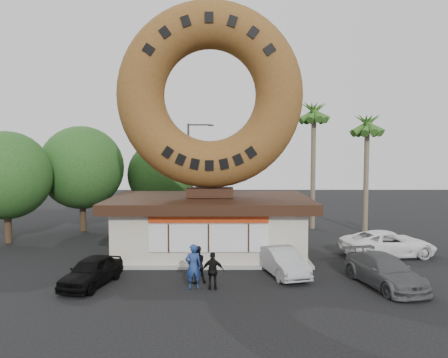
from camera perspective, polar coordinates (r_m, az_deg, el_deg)
name	(u,v)px	position (r m, az deg, el deg)	size (l,w,h in m)	color
ground	(206,287)	(19.59, -2.30, -13.92)	(90.00, 90.00, 0.00)	black
donut_shop	(210,223)	(24.98, -1.81, -5.82)	(11.20, 7.20, 3.80)	beige
giant_donut	(210,95)	(24.81, -1.85, 10.88)	(10.39, 10.39, 2.65)	brown
tree_west	(82,168)	(33.25, -18.07, 1.42)	(6.00, 6.00, 7.65)	#473321
tree_mid	(162,175)	(34.01, -8.15, 0.58)	(5.20, 5.20, 6.63)	#473321
tree_far	(6,175)	(30.88, -26.54, 0.43)	(5.60, 5.60, 7.14)	#473321
palm_near	(314,116)	(33.41, 11.65, 8.02)	(2.60, 2.60, 9.75)	#726651
palm_far	(367,128)	(32.82, 18.20, 6.35)	(2.60, 2.60, 8.75)	#726651
street_lamp	(190,168)	(34.75, -4.42, 1.44)	(2.11, 0.20, 8.00)	#59595E
person_left	(193,266)	(19.15, -4.04, -11.31)	(0.71, 0.47, 1.94)	navy
person_center	(197,264)	(19.94, -3.56, -11.08)	(0.82, 0.64, 1.68)	black
person_right	(213,271)	(19.01, -1.45, -11.92)	(0.95, 0.40, 1.63)	black
car_black	(92,271)	(20.44, -16.91, -11.45)	(1.51, 3.75, 1.28)	black
car_silver	(282,262)	(21.34, 7.64, -10.65)	(1.36, 3.90, 1.28)	#A0A1A5
car_grey	(385,271)	(20.75, 20.23, -11.20)	(1.88, 4.63, 1.34)	#545659
car_white	(388,244)	(26.25, 20.66, -7.92)	(2.40, 5.20, 1.45)	white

